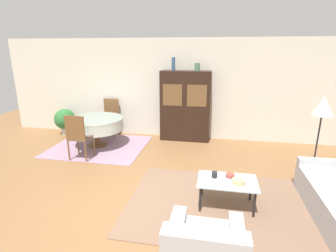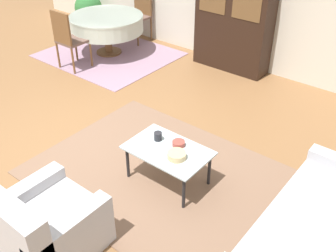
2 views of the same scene
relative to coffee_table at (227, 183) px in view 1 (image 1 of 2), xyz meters
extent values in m
plane|color=brown|center=(-1.35, -0.30, -0.40)|extent=(14.00, 14.00, 0.00)
cube|color=beige|center=(-1.35, 3.33, 0.95)|extent=(10.00, 0.06, 2.70)
cube|color=brown|center=(-0.08, 0.01, -0.39)|extent=(2.96, 2.17, 0.01)
cube|color=gray|center=(-3.14, 2.11, -0.39)|extent=(2.32, 2.00, 0.01)
cube|color=#B2B2B7|center=(1.66, 0.85, 0.10)|extent=(0.84, 0.16, 0.12)
cube|color=#B2B2B7|center=(-0.27, -1.72, 0.22)|extent=(0.82, 0.20, 0.36)
cube|color=#B2B2B7|center=(-0.60, -1.40, 0.10)|extent=(0.16, 0.85, 0.12)
cube|color=#B2B2B7|center=(0.06, -1.40, 0.10)|extent=(0.16, 0.85, 0.12)
cylinder|color=black|center=(-0.40, -0.24, -0.18)|extent=(0.04, 0.04, 0.41)
cylinder|color=black|center=(0.40, -0.24, -0.18)|extent=(0.04, 0.04, 0.41)
cylinder|color=black|center=(-0.40, 0.24, -0.18)|extent=(0.04, 0.04, 0.41)
cylinder|color=black|center=(0.40, 0.24, -0.18)|extent=(0.04, 0.04, 0.41)
cube|color=silver|center=(0.00, 0.00, 0.04)|extent=(0.91, 0.59, 0.02)
cube|color=black|center=(-1.05, 3.08, 0.54)|extent=(1.32, 0.40, 1.87)
cube|color=brown|center=(-1.36, 2.87, 0.86)|extent=(0.50, 0.01, 0.56)
cube|color=brown|center=(-0.73, 2.87, 0.86)|extent=(0.50, 0.01, 0.56)
cylinder|color=brown|center=(-3.20, 2.17, -0.37)|extent=(0.48, 0.48, 0.03)
cylinder|color=brown|center=(-3.20, 2.17, -0.18)|extent=(0.14, 0.14, 0.43)
cylinder|color=beige|center=(-3.20, 2.17, 0.19)|extent=(1.35, 1.35, 0.30)
cylinder|color=beige|center=(-3.20, 2.17, 0.32)|extent=(1.36, 1.36, 0.03)
cylinder|color=brown|center=(-3.40, 1.56, -0.16)|extent=(0.04, 0.04, 0.46)
cylinder|color=brown|center=(-3.00, 1.56, -0.16)|extent=(0.04, 0.04, 0.46)
cylinder|color=brown|center=(-3.40, 1.15, -0.16)|extent=(0.04, 0.04, 0.46)
cylinder|color=brown|center=(-3.00, 1.15, -0.16)|extent=(0.04, 0.04, 0.46)
cube|color=brown|center=(-3.20, 1.36, 0.10)|extent=(0.44, 0.44, 0.04)
cube|color=brown|center=(-3.20, 1.16, 0.38)|extent=(0.44, 0.04, 0.53)
cylinder|color=brown|center=(-3.00, 2.79, -0.16)|extent=(0.04, 0.04, 0.46)
cylinder|color=brown|center=(-3.40, 2.79, -0.16)|extent=(0.04, 0.04, 0.46)
cylinder|color=brown|center=(-3.00, 3.19, -0.16)|extent=(0.04, 0.04, 0.46)
cylinder|color=brown|center=(-3.40, 3.19, -0.16)|extent=(0.04, 0.04, 0.46)
cube|color=brown|center=(-3.20, 2.99, 0.10)|extent=(0.44, 0.44, 0.04)
cube|color=brown|center=(-3.20, 3.19, 0.38)|extent=(0.44, 0.04, 0.53)
cylinder|color=black|center=(1.65, 1.24, -0.39)|extent=(0.28, 0.28, 0.02)
cylinder|color=black|center=(1.65, 1.24, 0.26)|extent=(0.03, 0.03, 1.26)
cone|color=silver|center=(1.65, 1.24, 1.04)|extent=(0.37, 0.37, 0.35)
cylinder|color=#232328|center=(-0.20, 0.07, 0.09)|extent=(0.09, 0.09, 0.10)
cylinder|color=tan|center=(0.16, -0.06, 0.08)|extent=(0.20, 0.20, 0.07)
cylinder|color=#9E4238|center=(0.05, 0.13, 0.07)|extent=(0.14, 0.14, 0.05)
cylinder|color=#33517A|center=(-1.38, 3.08, 1.64)|extent=(0.09, 0.09, 0.34)
cylinder|color=#4C7A60|center=(-0.76, 3.08, 1.57)|extent=(0.13, 0.13, 0.20)
cylinder|color=beige|center=(-4.54, 2.90, -0.30)|extent=(0.27, 0.27, 0.21)
sphere|color=#2D6B33|center=(-4.54, 2.90, 0.06)|extent=(0.59, 0.59, 0.59)
camera|label=1|loc=(-0.23, -3.77, 2.01)|focal=28.00mm
camera|label=2|loc=(2.14, -2.67, 2.62)|focal=42.00mm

